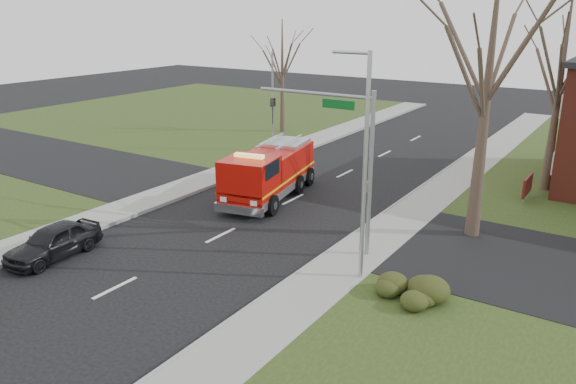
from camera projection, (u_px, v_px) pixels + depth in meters
The scene contains 14 objects.
ground at pixel (221, 235), 25.24m from camera, with size 120.00×120.00×0.00m, color black.
sidewalk_right at pixel (343, 267), 21.98m from camera, with size 2.40×80.00×0.15m, color gray.
sidewalk_left at pixel (126, 209), 28.44m from camera, with size 2.40×80.00×0.15m, color gray.
cross_street_left at pixel (14, 151), 40.06m from camera, with size 30.00×8.00×0.15m, color black.
health_center_sign at pixel (527, 186), 29.45m from camera, with size 0.12×2.00×1.40m.
hedge_corner at pixel (401, 283), 19.57m from camera, with size 2.80×2.00×0.90m, color #253212.
bare_tree_near at pixel (490, 68), 22.78m from camera, with size 6.00×6.00×12.00m.
bare_tree_far at pixel (561, 74), 29.45m from camera, with size 5.25×5.25×10.50m.
bare_tree_left at pixel (282, 64), 44.64m from camera, with size 4.50×4.50×9.00m.
traffic_signal_mast at pixel (342, 141), 22.26m from camera, with size 5.29×0.18×6.80m.
streetlight_pole at pixel (364, 163), 19.71m from camera, with size 1.48×0.16×8.40m.
utility_pole_far at pixel (273, 104), 38.84m from camera, with size 0.14×0.14×7.00m, color gray.
fire_engine at pixel (268, 174), 29.89m from camera, with size 4.02×7.73×2.97m.
parked_car_maroon at pixel (53, 241), 22.83m from camera, with size 1.64×4.07×1.39m, color black.
Camera 1 is at (15.35, -17.92, 9.66)m, focal length 35.00 mm.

